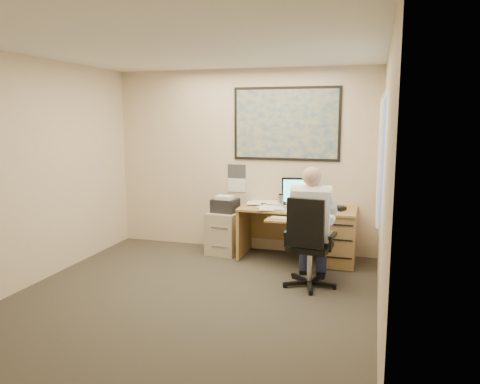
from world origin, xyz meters
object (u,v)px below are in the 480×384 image
(filing_cabinet, at_px, (225,228))
(office_chair, at_px, (310,261))
(person, at_px, (311,227))
(desk, at_px, (321,230))

(filing_cabinet, xyz_separation_m, office_chair, (1.40, -1.09, -0.05))
(filing_cabinet, height_order, person, person)
(desk, relative_size, person, 1.12)
(filing_cabinet, relative_size, office_chair, 0.79)
(filing_cabinet, bearing_deg, person, -29.03)
(desk, distance_m, person, 1.02)
(office_chair, relative_size, person, 0.77)
(desk, height_order, person, person)
(desk, xyz_separation_m, filing_cabinet, (-1.41, 0.02, -0.08))
(desk, bearing_deg, office_chair, -90.29)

